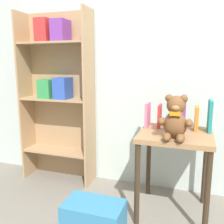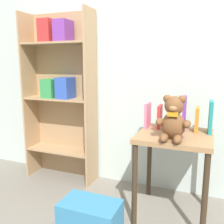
# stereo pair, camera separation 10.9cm
# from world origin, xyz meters

# --- Properties ---
(wall_back) EXTENTS (4.80, 0.06, 2.50)m
(wall_back) POSITION_xyz_m (0.00, 1.50, 1.25)
(wall_back) COLOR silver
(wall_back) RESTS_ON ground_plane
(bookshelf_side) EXTENTS (0.72, 0.25, 1.66)m
(bookshelf_side) POSITION_xyz_m (-1.04, 1.36, 0.94)
(bookshelf_side) COLOR tan
(bookshelf_side) RESTS_ON ground_plane
(display_table) EXTENTS (0.54, 0.52, 0.66)m
(display_table) POSITION_xyz_m (0.12, 1.07, 0.55)
(display_table) COLOR #9E754C
(display_table) RESTS_ON ground_plane
(teddy_bear) EXTENTS (0.23, 0.21, 0.31)m
(teddy_bear) POSITION_xyz_m (0.13, 0.92, 0.80)
(teddy_bear) COLOR brown
(teddy_bear) RESTS_ON display_table
(book_standing_pink) EXTENTS (0.03, 0.13, 0.20)m
(book_standing_pink) POSITION_xyz_m (-0.11, 1.19, 0.76)
(book_standing_pink) COLOR #D17093
(book_standing_pink) RESTS_ON display_table
(book_standing_red) EXTENTS (0.02, 0.15, 0.18)m
(book_standing_red) POSITION_xyz_m (-0.02, 1.21, 0.75)
(book_standing_red) COLOR red
(book_standing_red) RESTS_ON display_table
(book_standing_green) EXTENTS (0.03, 0.13, 0.22)m
(book_standing_green) POSITION_xyz_m (0.08, 1.20, 0.77)
(book_standing_green) COLOR #33934C
(book_standing_green) RESTS_ON display_table
(book_standing_purple) EXTENTS (0.03, 0.12, 0.27)m
(book_standing_purple) POSITION_xyz_m (0.17, 1.19, 0.80)
(book_standing_purple) COLOR purple
(book_standing_purple) RESTS_ON display_table
(book_standing_orange) EXTENTS (0.03, 0.13, 0.19)m
(book_standing_orange) POSITION_xyz_m (0.27, 1.21, 0.75)
(book_standing_orange) COLOR orange
(book_standing_orange) RESTS_ON display_table
(book_standing_teal) EXTENTS (0.03, 0.15, 0.24)m
(book_standing_teal) POSITION_xyz_m (0.36, 1.20, 0.78)
(book_standing_teal) COLOR teal
(book_standing_teal) RESTS_ON display_table
(storage_bin) EXTENTS (0.41, 0.25, 0.23)m
(storage_bin) POSITION_xyz_m (-0.37, 0.63, 0.12)
(storage_bin) COLOR teal
(storage_bin) RESTS_ON ground_plane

